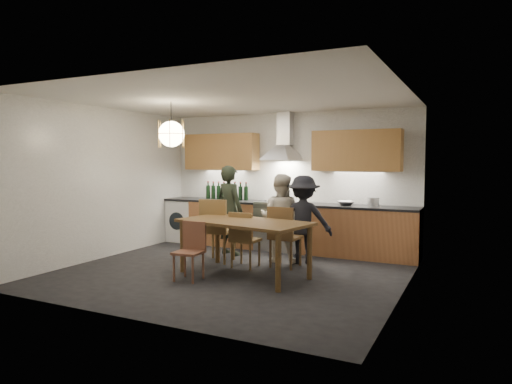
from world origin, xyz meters
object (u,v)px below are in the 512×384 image
at_px(person_left, 230,210).
at_px(person_mid, 280,218).
at_px(stock_pot, 373,202).
at_px(dining_table, 244,227).
at_px(chair_back_left, 216,226).
at_px(person_right, 303,219).
at_px(wine_bottles, 227,191).
at_px(chair_front, 191,246).
at_px(mixing_bowl, 346,203).

relative_size(person_left, person_mid, 1.09).
bearing_deg(stock_pot, dining_table, -124.79).
height_order(dining_table, person_left, person_left).
distance_m(chair_back_left, person_mid, 1.08).
xyz_separation_m(person_right, wine_bottles, (-2.00, 0.97, 0.36)).
bearing_deg(person_left, chair_front, 119.04).
distance_m(chair_front, mixing_bowl, 3.01).
xyz_separation_m(chair_back_left, person_right, (1.31, 0.60, 0.12)).
xyz_separation_m(dining_table, person_mid, (0.10, 1.11, 0.02)).
xyz_separation_m(chair_back_left, stock_pot, (2.25, 1.52, 0.36)).
bearing_deg(chair_back_left, mixing_bowl, -146.46).
bearing_deg(dining_table, chair_back_left, 156.71).
bearing_deg(dining_table, mixing_bowl, 75.52).
height_order(chair_front, person_mid, person_mid).
relative_size(person_mid, person_right, 1.02).
relative_size(dining_table, mixing_bowl, 6.71).
xyz_separation_m(person_mid, person_right, (0.39, 0.04, -0.01)).
relative_size(person_left, stock_pot, 8.04).
xyz_separation_m(person_left, person_mid, (1.03, -0.11, -0.07)).
height_order(person_left, person_mid, person_left).
xyz_separation_m(dining_table, person_right, (0.50, 1.15, 0.00)).
relative_size(chair_back_left, wine_bottles, 1.09).
distance_m(person_mid, stock_pot, 1.66).
bearing_deg(person_mid, wine_bottles, -37.73).
bearing_deg(person_left, stock_pot, -142.55).
height_order(chair_front, person_right, person_right).
bearing_deg(mixing_bowl, dining_table, -115.46).
bearing_deg(person_left, mixing_bowl, -139.11).
distance_m(chair_front, person_left, 1.80).
bearing_deg(stock_pot, person_left, -160.33).
height_order(dining_table, wine_bottles, wine_bottles).
xyz_separation_m(stock_pot, wine_bottles, (-2.94, 0.05, 0.11)).
relative_size(person_left, person_right, 1.11).
bearing_deg(person_mid, chair_back_left, 25.85).
xyz_separation_m(mixing_bowl, wine_bottles, (-2.47, 0.09, 0.14)).
bearing_deg(chair_front, dining_table, 36.65).
bearing_deg(wine_bottles, dining_table, -54.69).
bearing_deg(person_right, chair_front, 42.25).
relative_size(chair_front, person_mid, 0.56).
height_order(chair_back_left, stock_pot, chair_back_left).
xyz_separation_m(chair_front, mixing_bowl, (1.55, 2.54, 0.47)).
relative_size(chair_back_left, stock_pot, 5.32).
xyz_separation_m(person_left, person_right, (1.42, -0.07, -0.08)).
relative_size(person_right, stock_pot, 7.27).
bearing_deg(stock_pot, wine_bottles, 178.94).
bearing_deg(dining_table, chair_front, -128.04).
distance_m(dining_table, person_left, 1.54).
distance_m(dining_table, person_right, 1.26).
height_order(person_right, stock_pot, person_right).
height_order(person_mid, person_right, person_mid).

